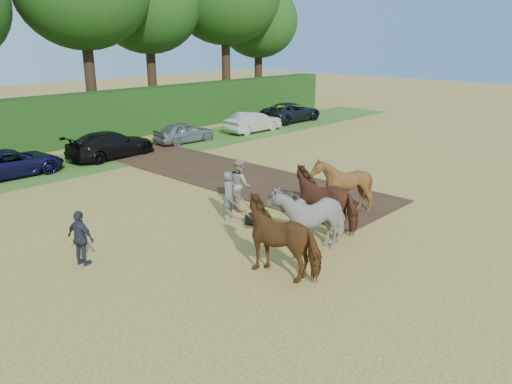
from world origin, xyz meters
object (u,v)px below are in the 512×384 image
object	(u,v)px
spectator_far	(81,238)
parked_cars	(125,142)
spectator_near	(240,184)
plough_team	(315,207)

from	to	relation	value
spectator_far	parked_cars	xyz separation A→B (m)	(8.64, 11.17, -0.11)
spectator_near	parked_cars	distance (m)	11.23
spectator_near	parked_cars	size ratio (longest dim) A/B	0.05
plough_team	parked_cars	distance (m)	14.99
spectator_far	plough_team	size ratio (longest dim) A/B	0.23
parked_cars	spectator_far	bearing A→B (deg)	-127.71
spectator_near	parked_cars	xyz separation A→B (m)	(2.12, 11.02, -0.27)
plough_team	parked_cars	bearing A→B (deg)	80.55
plough_team	parked_cars	xyz separation A→B (m)	(2.46, 14.78, -0.34)
spectator_far	parked_cars	size ratio (longest dim) A/B	0.04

